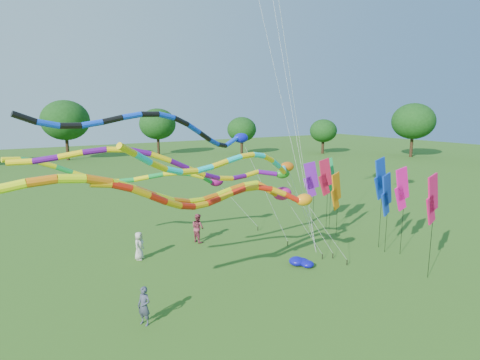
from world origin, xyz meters
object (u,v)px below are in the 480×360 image
tube_kite_orange (210,192)px  blue_nylon_heap (303,262)px  person_a (139,246)px  tube_kite_red (242,197)px  person_b (144,306)px  person_c (198,228)px

tube_kite_orange → blue_nylon_heap: (5.93, 0.98, -4.66)m
tube_kite_orange → person_a: bearing=92.1°
tube_kite_red → person_a: bearing=108.3°
person_b → blue_nylon_heap: bearing=67.1°
tube_kite_orange → person_a: 7.66m
person_a → person_c: 4.15m
blue_nylon_heap → person_c: size_ratio=0.89×
blue_nylon_heap → person_c: bearing=115.9°
blue_nylon_heap → person_b: size_ratio=1.04×
tube_kite_red → blue_nylon_heap: bearing=14.4°
blue_nylon_heap → person_b: 9.13m
blue_nylon_heap → person_c: person_c is taller
tube_kite_red → tube_kite_orange: size_ratio=0.86×
tube_kite_orange → person_c: tube_kite_orange is taller
person_a → person_b: bearing=-154.9°
tube_kite_orange → tube_kite_red: bearing=-24.5°
tube_kite_red → tube_kite_orange: (-1.33, 0.38, 0.30)m
tube_kite_orange → person_b: size_ratio=9.60×
blue_nylon_heap → person_a: size_ratio=1.02×
person_b → person_c: bearing=111.1°
person_a → person_b: (-1.89, -6.74, -0.01)m
tube_kite_orange → person_b: bearing=178.2°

